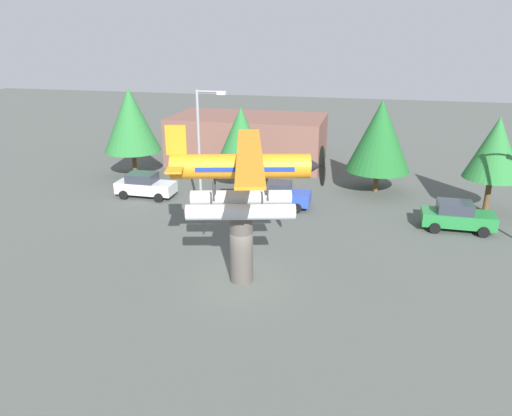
% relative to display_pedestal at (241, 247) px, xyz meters
% --- Properties ---
extents(ground_plane, '(140.00, 140.00, 0.00)m').
position_rel_display_pedestal_xyz_m(ground_plane, '(0.00, 0.00, -1.77)').
color(ground_plane, '#4C514C').
extents(display_pedestal, '(1.10, 1.10, 3.54)m').
position_rel_display_pedestal_xyz_m(display_pedestal, '(0.00, 0.00, 0.00)').
color(display_pedestal, '#4C4742').
rests_on(display_pedestal, ground).
extents(floatplane_monument, '(7.18, 10.35, 4.00)m').
position_rel_display_pedestal_xyz_m(floatplane_monument, '(0.13, 0.03, 3.44)').
color(floatplane_monument, silver).
rests_on(floatplane_monument, display_pedestal).
extents(car_near_silver, '(4.20, 2.02, 1.76)m').
position_rel_display_pedestal_xyz_m(car_near_silver, '(-10.05, 10.62, -0.89)').
color(car_near_silver, silver).
rests_on(car_near_silver, ground).
extents(car_mid_blue, '(4.20, 2.02, 1.76)m').
position_rel_display_pedestal_xyz_m(car_mid_blue, '(-0.26, 10.70, -0.89)').
color(car_mid_blue, '#2847B7').
rests_on(car_mid_blue, ground).
extents(car_far_green, '(4.20, 2.02, 1.76)m').
position_rel_display_pedestal_xyz_m(car_far_green, '(10.98, 9.16, -0.89)').
color(car_far_green, '#237A38').
rests_on(car_far_green, ground).
extents(streetlight_primary, '(1.84, 0.28, 8.16)m').
position_rel_display_pedestal_xyz_m(streetlight_primary, '(-4.32, 7.08, 2.95)').
color(streetlight_primary, gray).
rests_on(streetlight_primary, ground).
extents(storefront_building, '(13.52, 7.35, 4.22)m').
position_rel_display_pedestal_xyz_m(storefront_building, '(-5.23, 22.00, 0.34)').
color(storefront_building, brown).
rests_on(storefront_building, ground).
extents(tree_west, '(4.53, 4.53, 7.21)m').
position_rel_display_pedestal_xyz_m(tree_west, '(-13.14, 15.21, 2.92)').
color(tree_west, brown).
rests_on(tree_west, ground).
extents(tree_east, '(3.71, 3.71, 6.20)m').
position_rel_display_pedestal_xyz_m(tree_east, '(-3.76, 14.10, 2.35)').
color(tree_east, brown).
rests_on(tree_east, ground).
extents(tree_center_back, '(4.64, 4.64, 6.84)m').
position_rel_display_pedestal_xyz_m(tree_center_back, '(6.19, 15.68, 2.49)').
color(tree_center_back, brown).
rests_on(tree_center_back, ground).
extents(tree_far_east, '(3.59, 3.59, 6.36)m').
position_rel_display_pedestal_xyz_m(tree_far_east, '(13.33, 12.83, 2.58)').
color(tree_far_east, brown).
rests_on(tree_far_east, ground).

